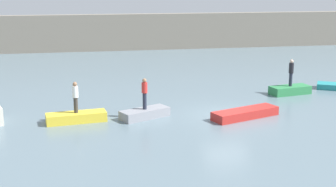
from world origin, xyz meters
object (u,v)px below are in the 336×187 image
Objects in this scene: person_dark_shirt at (291,71)px; person_white_shirt at (75,96)px; rowboat_grey at (145,113)px; person_red_shirt at (145,92)px; rowboat_yellow at (76,117)px; rowboat_green at (290,90)px; rowboat_red at (245,113)px.

person_dark_shirt is 14.61m from person_white_shirt.
person_white_shirt is at bearing 155.79° from rowboat_grey.
person_dark_shirt is at bearing 20.11° from person_red_shirt.
rowboat_green is at bearing 8.34° from rowboat_yellow.
person_dark_shirt is (4.87, 4.79, 1.31)m from rowboat_red.
rowboat_green reaches higher than rowboat_grey.
person_dark_shirt is (10.36, 3.79, 1.30)m from rowboat_grey.
person_red_shirt reaches higher than rowboat_yellow.
person_white_shirt is (-3.73, -0.10, 1.21)m from rowboat_grey.
rowboat_red is at bearing -135.49° from person_dark_shirt.
person_red_shirt reaches higher than rowboat_green.
rowboat_red is 6.83m from rowboat_green.
rowboat_green is 14.66m from person_white_shirt.
rowboat_yellow is 3.73m from rowboat_grey.
person_red_shirt is at bearing 0.00° from rowboat_grey.
person_white_shirt is at bearing -164.55° from person_dark_shirt.
rowboat_green is 11.10m from person_red_shirt.
person_dark_shirt reaches higher than person_white_shirt.
person_red_shirt is at bearing -159.89° from person_dark_shirt.
rowboat_grey is 11.03m from rowboat_green.
person_red_shirt is (0.00, 0.00, 1.22)m from rowboat_grey.
rowboat_yellow is at bearing -178.43° from person_red_shirt.
person_white_shirt is (-14.09, -3.89, -0.09)m from person_dark_shirt.
person_red_shirt is at bearing -170.41° from rowboat_green.
rowboat_green is at bearing 0.00° from person_dark_shirt.
rowboat_yellow reaches higher than rowboat_grey.
person_white_shirt is (0.00, 0.00, 1.20)m from rowboat_yellow.
rowboat_red is at bearing -36.05° from rowboat_grey.
rowboat_yellow is 1.89× the size of person_white_shirt.
person_dark_shirt is at bearing 24.50° from rowboat_red.
rowboat_yellow is 3.92m from person_red_shirt.
person_white_shirt reaches higher than rowboat_red.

